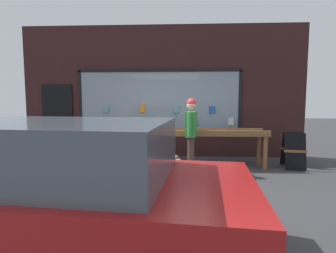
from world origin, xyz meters
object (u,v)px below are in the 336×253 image
Objects in this scene: parked_car at (61,186)px; small_dog at (177,162)px; display_table_left at (102,137)px; display_table_right at (217,137)px; person_browsing at (191,129)px; sandwich_board_sign at (293,150)px.

small_dog is at bearing 76.04° from parked_car.
display_table_left is 2.87m from display_table_right.
person_browsing reaches higher than sandwich_board_sign.
sandwich_board_sign is at bearing -70.55° from person_browsing.
parked_car is (-1.47, -3.38, -0.24)m from person_browsing.
person_browsing is 0.81m from small_dog.
small_dog is at bearing -18.71° from display_table_left.
small_dog is at bearing 123.63° from person_browsing.
small_dog is at bearing -159.39° from sandwich_board_sign.
display_table_left is 4.62× the size of small_dog.
sandwich_board_sign reaches higher than small_dog.
display_table_right reaches higher than sandwich_board_sign.
person_browsing reaches higher than display_table_left.
display_table_left is 4.71m from sandwich_board_sign.
display_table_left is 1.44× the size of person_browsing.
person_browsing is at bearing -161.11° from sandwich_board_sign.
parked_car is at bearing -126.88° from sandwich_board_sign.
parked_car reaches higher than small_dog.
person_browsing is at bearing -83.61° from small_dog.
display_table_right is 1.27m from small_dog.
person_browsing reaches higher than parked_car.
sandwich_board_sign is 0.21× the size of parked_car.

